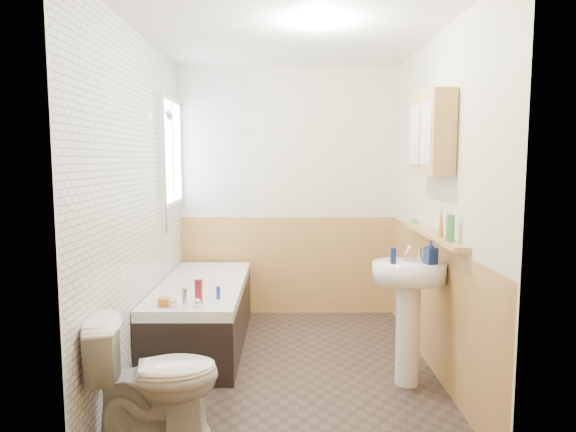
% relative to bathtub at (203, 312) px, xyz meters
% --- Properties ---
extents(floor, '(2.80, 2.80, 0.00)m').
position_rel_bathtub_xyz_m(floor, '(0.73, -0.48, -0.28)').
color(floor, '#2D2320').
rests_on(floor, ground).
extents(ceiling, '(2.80, 2.80, 0.00)m').
position_rel_bathtub_xyz_m(ceiling, '(0.73, -0.48, 2.22)').
color(ceiling, white).
rests_on(ceiling, ground).
extents(wall_back, '(2.20, 0.02, 2.50)m').
position_rel_bathtub_xyz_m(wall_back, '(0.73, 0.93, 0.97)').
color(wall_back, beige).
rests_on(wall_back, ground).
extents(wall_front, '(2.20, 0.02, 2.50)m').
position_rel_bathtub_xyz_m(wall_front, '(0.73, -1.89, 0.97)').
color(wall_front, beige).
rests_on(wall_front, ground).
extents(wall_left, '(0.02, 2.80, 2.50)m').
position_rel_bathtub_xyz_m(wall_left, '(-0.38, -0.48, 0.97)').
color(wall_left, beige).
rests_on(wall_left, ground).
extents(wall_right, '(0.02, 2.80, 2.50)m').
position_rel_bathtub_xyz_m(wall_right, '(1.84, -0.48, 0.97)').
color(wall_right, beige).
rests_on(wall_right, ground).
extents(wainscot_right, '(0.01, 2.80, 1.00)m').
position_rel_bathtub_xyz_m(wainscot_right, '(1.82, -0.48, 0.22)').
color(wainscot_right, tan).
rests_on(wainscot_right, wall_right).
extents(wainscot_front, '(2.20, 0.01, 1.00)m').
position_rel_bathtub_xyz_m(wainscot_front, '(0.73, -1.87, 0.22)').
color(wainscot_front, tan).
rests_on(wainscot_front, wall_front).
extents(wainscot_back, '(2.20, 0.01, 1.00)m').
position_rel_bathtub_xyz_m(wainscot_back, '(0.73, 0.91, 0.22)').
color(wainscot_back, tan).
rests_on(wainscot_back, wall_back).
extents(tile_cladding_left, '(0.01, 2.80, 2.50)m').
position_rel_bathtub_xyz_m(tile_cladding_left, '(-0.36, -0.48, 0.97)').
color(tile_cladding_left, white).
rests_on(tile_cladding_left, wall_left).
extents(tile_return_back, '(0.75, 0.01, 1.50)m').
position_rel_bathtub_xyz_m(tile_return_back, '(0.00, 0.91, 1.47)').
color(tile_return_back, white).
rests_on(tile_return_back, wall_back).
extents(window, '(0.03, 0.79, 0.99)m').
position_rel_bathtub_xyz_m(window, '(-0.33, 0.47, 1.37)').
color(window, white).
rests_on(window, wall_left).
extents(bathtub, '(0.70, 1.70, 0.69)m').
position_rel_bathtub_xyz_m(bathtub, '(0.00, 0.00, 0.00)').
color(bathtub, black).
rests_on(bathtub, floor).
extents(shower_riser, '(0.11, 0.08, 1.21)m').
position_rel_bathtub_xyz_m(shower_riser, '(-0.31, 0.12, 1.37)').
color(shower_riser, silver).
rests_on(shower_riser, wall_left).
extents(toilet, '(0.80, 0.56, 0.71)m').
position_rel_bathtub_xyz_m(toilet, '(-0.03, -1.48, 0.07)').
color(toilet, white).
rests_on(toilet, floor).
extents(sink, '(0.51, 0.41, 0.99)m').
position_rel_bathtub_xyz_m(sink, '(1.57, -0.78, 0.34)').
color(sink, white).
rests_on(sink, floor).
extents(pine_shelf, '(0.10, 1.36, 0.03)m').
position_rel_bathtub_xyz_m(pine_shelf, '(1.77, -0.57, 0.76)').
color(pine_shelf, tan).
rests_on(pine_shelf, wall_right).
extents(medicine_cabinet, '(0.16, 0.63, 0.57)m').
position_rel_bathtub_xyz_m(medicine_cabinet, '(1.74, -0.61, 1.48)').
color(medicine_cabinet, tan).
rests_on(medicine_cabinet, wall_right).
extents(foam_can, '(0.05, 0.05, 0.18)m').
position_rel_bathtub_xyz_m(foam_can, '(1.77, -1.01, 0.86)').
color(foam_can, '#388447').
rests_on(foam_can, pine_shelf).
extents(green_bottle, '(0.04, 0.04, 0.22)m').
position_rel_bathtub_xyz_m(green_bottle, '(1.77, -0.81, 0.88)').
color(green_bottle, orange).
rests_on(green_bottle, pine_shelf).
extents(black_jar, '(0.08, 0.08, 0.04)m').
position_rel_bathtub_xyz_m(black_jar, '(1.77, -0.05, 0.79)').
color(black_jar, '#59C647').
rests_on(black_jar, pine_shelf).
extents(soap_bottle, '(0.12, 0.18, 0.08)m').
position_rel_bathtub_xyz_m(soap_bottle, '(1.70, -0.84, 0.63)').
color(soap_bottle, navy).
rests_on(soap_bottle, sink).
extents(clear_bottle, '(0.04, 0.04, 0.11)m').
position_rel_bathtub_xyz_m(clear_bottle, '(1.45, -0.83, 0.65)').
color(clear_bottle, navy).
rests_on(clear_bottle, sink).
extents(blue_gel, '(0.05, 0.04, 0.18)m').
position_rel_bathtub_xyz_m(blue_gel, '(0.08, -0.64, 0.35)').
color(blue_gel, maroon).
rests_on(blue_gel, bathtub).
extents(cream_jar, '(0.10, 0.10, 0.06)m').
position_rel_bathtub_xyz_m(cream_jar, '(-0.16, -0.70, 0.29)').
color(cream_jar, orange).
rests_on(cream_jar, bathtub).
extents(orange_bottle, '(0.03, 0.03, 0.10)m').
position_rel_bathtub_xyz_m(orange_bottle, '(0.21, -0.52, 0.31)').
color(orange_bottle, '#19339E').
rests_on(orange_bottle, bathtub).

